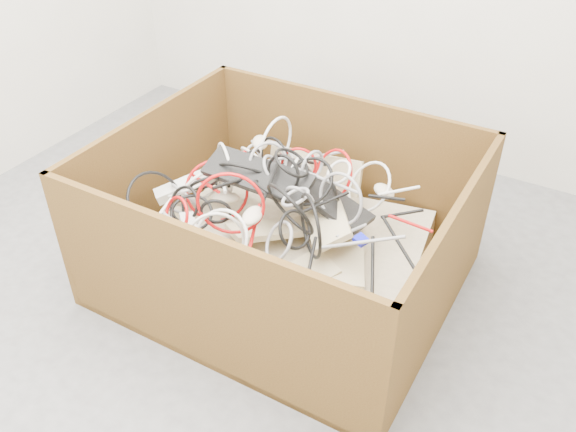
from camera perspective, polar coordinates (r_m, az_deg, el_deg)
The scene contains 8 objects.
ground at distance 2.34m, azimuth -6.72°, elevation -8.81°, with size 3.00×3.00×0.00m, color #4E4E51.
cardboard_box at distance 2.37m, azimuth -0.61°, elevation -3.14°, with size 1.25×1.04×0.60m.
keyboard_pile at distance 2.28m, azimuth 0.63°, elevation -0.84°, with size 0.82×0.89×0.36m.
mice_scatter at distance 2.23m, azimuth -2.44°, elevation 0.81°, with size 0.67×0.72×0.17m.
power_strip_left at distance 2.40m, azimuth -8.74°, elevation 3.18°, with size 0.31×0.06×0.04m, color silver.
power_strip_right at distance 2.14m, azimuth -8.91°, elevation -2.31°, with size 0.25×0.05×0.04m, color silver.
vga_plug at distance 2.11m, azimuth 6.82°, elevation -2.23°, with size 0.04×0.04×0.02m, color #0D13D0.
cable_tangle at distance 2.26m, azimuth -2.69°, elevation 2.55°, with size 1.07×0.87×0.45m.
Camera 1 is at (1.06, -1.29, 1.64)m, focal length 38.13 mm.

